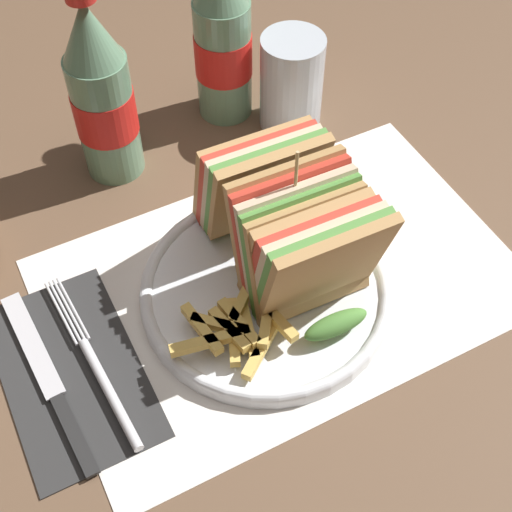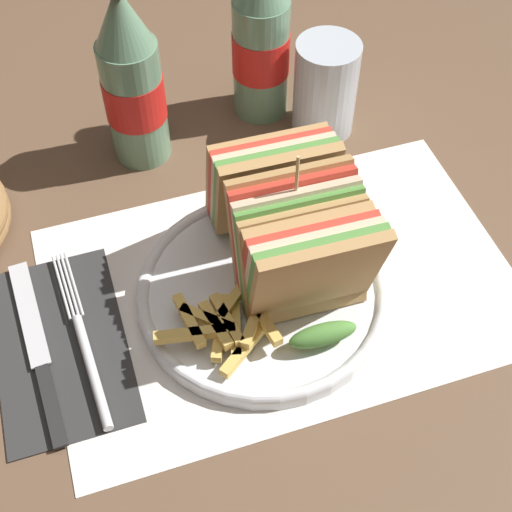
{
  "view_description": "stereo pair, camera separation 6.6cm",
  "coord_description": "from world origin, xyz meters",
  "px_view_note": "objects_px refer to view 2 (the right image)",
  "views": [
    {
      "loc": [
        -0.21,
        -0.34,
        0.56
      ],
      "look_at": [
        -0.02,
        0.03,
        0.04
      ],
      "focal_mm": 50.0,
      "sensor_mm": 36.0,
      "label": 1
    },
    {
      "loc": [
        -0.15,
        -0.36,
        0.56
      ],
      "look_at": [
        -0.02,
        0.03,
        0.04
      ],
      "focal_mm": 50.0,
      "sensor_mm": 36.0,
      "label": 2
    }
  ],
  "objects_px": {
    "fork": "(87,351)",
    "coke_bottle_far": "(261,37)",
    "club_sandwich": "(292,230)",
    "coke_bottle_near": "(132,81)",
    "knife": "(38,350)",
    "plate_main": "(263,291)",
    "glass_near": "(325,93)"
  },
  "relations": [
    {
      "from": "plate_main",
      "to": "fork",
      "type": "bearing_deg",
      "value": -175.71
    },
    {
      "from": "plate_main",
      "to": "knife",
      "type": "distance_m",
      "value": 0.21
    },
    {
      "from": "coke_bottle_near",
      "to": "plate_main",
      "type": "bearing_deg",
      "value": -74.48
    },
    {
      "from": "coke_bottle_near",
      "to": "coke_bottle_far",
      "type": "distance_m",
      "value": 0.15
    },
    {
      "from": "coke_bottle_far",
      "to": "plate_main",
      "type": "bearing_deg",
      "value": -107.88
    },
    {
      "from": "plate_main",
      "to": "glass_near",
      "type": "xyz_separation_m",
      "value": [
        0.14,
        0.21,
        0.04
      ]
    },
    {
      "from": "plate_main",
      "to": "club_sandwich",
      "type": "relative_size",
      "value": 1.19
    },
    {
      "from": "plate_main",
      "to": "coke_bottle_far",
      "type": "distance_m",
      "value": 0.29
    },
    {
      "from": "glass_near",
      "to": "plate_main",
      "type": "bearing_deg",
      "value": -124.24
    },
    {
      "from": "fork",
      "to": "coke_bottle_near",
      "type": "height_order",
      "value": "coke_bottle_near"
    },
    {
      "from": "glass_near",
      "to": "knife",
      "type": "bearing_deg",
      "value": -149.87
    },
    {
      "from": "coke_bottle_far",
      "to": "coke_bottle_near",
      "type": "bearing_deg",
      "value": -168.39
    },
    {
      "from": "fork",
      "to": "knife",
      "type": "xyz_separation_m",
      "value": [
        -0.04,
        0.02,
        -0.0
      ]
    },
    {
      "from": "coke_bottle_far",
      "to": "glass_near",
      "type": "relative_size",
      "value": 2.04
    },
    {
      "from": "fork",
      "to": "coke_bottle_far",
      "type": "relative_size",
      "value": 0.86
    },
    {
      "from": "coke_bottle_near",
      "to": "coke_bottle_far",
      "type": "height_order",
      "value": "same"
    },
    {
      "from": "club_sandwich",
      "to": "knife",
      "type": "height_order",
      "value": "club_sandwich"
    },
    {
      "from": "knife",
      "to": "coke_bottle_near",
      "type": "bearing_deg",
      "value": 53.7
    },
    {
      "from": "plate_main",
      "to": "coke_bottle_near",
      "type": "distance_m",
      "value": 0.26
    },
    {
      "from": "club_sandwich",
      "to": "coke_bottle_near",
      "type": "xyz_separation_m",
      "value": [
        -0.1,
        0.22,
        0.02
      ]
    },
    {
      "from": "club_sandwich",
      "to": "coke_bottle_far",
      "type": "height_order",
      "value": "coke_bottle_far"
    },
    {
      "from": "plate_main",
      "to": "coke_bottle_far",
      "type": "relative_size",
      "value": 1.04
    },
    {
      "from": "club_sandwich",
      "to": "coke_bottle_far",
      "type": "relative_size",
      "value": 0.88
    },
    {
      "from": "coke_bottle_near",
      "to": "knife",
      "type": "bearing_deg",
      "value": -122.67
    },
    {
      "from": "fork",
      "to": "coke_bottle_far",
      "type": "distance_m",
      "value": 0.39
    },
    {
      "from": "club_sandwich",
      "to": "knife",
      "type": "xyz_separation_m",
      "value": [
        -0.24,
        -0.01,
        -0.07
      ]
    },
    {
      "from": "fork",
      "to": "coke_bottle_far",
      "type": "xyz_separation_m",
      "value": [
        0.26,
        0.28,
        0.09
      ]
    },
    {
      "from": "plate_main",
      "to": "glass_near",
      "type": "height_order",
      "value": "glass_near"
    },
    {
      "from": "plate_main",
      "to": "coke_bottle_near",
      "type": "xyz_separation_m",
      "value": [
        -0.06,
        0.23,
        0.09
      ]
    },
    {
      "from": "glass_near",
      "to": "coke_bottle_near",
      "type": "bearing_deg",
      "value": 173.48
    },
    {
      "from": "knife",
      "to": "glass_near",
      "type": "relative_size",
      "value": 1.81
    },
    {
      "from": "club_sandwich",
      "to": "coke_bottle_near",
      "type": "height_order",
      "value": "coke_bottle_near"
    }
  ]
}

